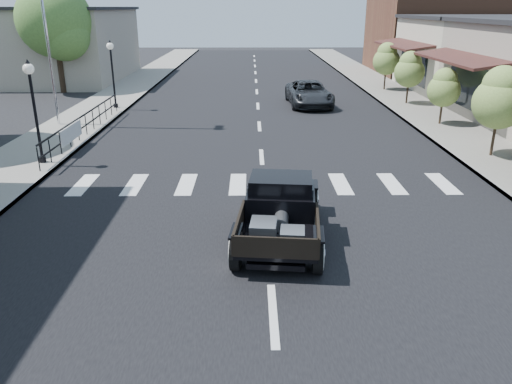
{
  "coord_description": "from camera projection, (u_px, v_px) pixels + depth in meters",
  "views": [
    {
      "loc": [
        -0.38,
        -10.6,
        5.19
      ],
      "look_at": [
        -0.27,
        0.67,
        1.0
      ],
      "focal_mm": 35.0,
      "sensor_mm": 36.0,
      "label": 1
    }
  ],
  "objects": [
    {
      "name": "ground",
      "position": [
        268.0,
        242.0,
        11.75
      ],
      "size": [
        120.0,
        120.0,
        0.0
      ],
      "primitive_type": "plane",
      "color": "black",
      "rests_on": "ground"
    },
    {
      "name": "road",
      "position": [
        258.0,
        114.0,
        25.81
      ],
      "size": [
        14.0,
        80.0,
        0.02
      ],
      "primitive_type": "cube",
      "color": "black",
      "rests_on": "ground"
    },
    {
      "name": "road_markings",
      "position": [
        260.0,
        137.0,
        21.12
      ],
      "size": [
        12.0,
        60.0,
        0.06
      ],
      "primitive_type": null,
      "color": "silver",
      "rests_on": "ground"
    },
    {
      "name": "sidewalk_left",
      "position": [
        94.0,
        113.0,
        25.7
      ],
      "size": [
        3.0,
        80.0,
        0.15
      ],
      "primitive_type": "cube",
      "color": "gray",
      "rests_on": "ground"
    },
    {
      "name": "sidewalk_right",
      "position": [
        422.0,
        112.0,
        25.87
      ],
      "size": [
        3.0,
        80.0,
        0.15
      ],
      "primitive_type": "cube",
      "color": "gray",
      "rests_on": "ground"
    },
    {
      "name": "low_building_left",
      "position": [
        54.0,
        46.0,
        36.98
      ],
      "size": [
        10.0,
        12.0,
        5.0
      ],
      "primitive_type": "cube",
      "color": "#AAA08E",
      "rests_on": "ground"
    },
    {
      "name": "storefront_far",
      "position": [
        492.0,
        56.0,
        31.73
      ],
      "size": [
        10.0,
        9.0,
        4.5
      ],
      "primitive_type": "cube",
      "color": "beige",
      "rests_on": "ground"
    },
    {
      "name": "far_building_right",
      "position": [
        445.0,
        29.0,
        40.67
      ],
      "size": [
        11.0,
        10.0,
        7.0
      ],
      "primitive_type": "cube",
      "color": "brown",
      "rests_on": "ground"
    },
    {
      "name": "railing",
      "position": [
        86.0,
        123.0,
        20.83
      ],
      "size": [
        0.08,
        10.0,
        1.0
      ],
      "primitive_type": null,
      "color": "black",
      "rests_on": "sidewalk_left"
    },
    {
      "name": "banner",
      "position": [
        72.0,
        139.0,
        19.02
      ],
      "size": [
        0.04,
        2.2,
        0.6
      ],
      "primitive_type": null,
      "color": "silver",
      "rests_on": "sidewalk_left"
    },
    {
      "name": "lamp_post_b",
      "position": [
        35.0,
        113.0,
        16.65
      ],
      "size": [
        0.36,
        0.36,
        3.46
      ],
      "primitive_type": null,
      "color": "black",
      "rests_on": "sidewalk_left"
    },
    {
      "name": "lamp_post_c",
      "position": [
        113.0,
        74.0,
        26.02
      ],
      "size": [
        0.36,
        0.36,
        3.46
      ],
      "primitive_type": null,
      "color": "black",
      "rests_on": "sidewalk_left"
    },
    {
      "name": "big_tree_far",
      "position": [
        57.0,
        38.0,
        31.08
      ],
      "size": [
        4.57,
        4.57,
        6.72
      ],
      "primitive_type": null,
      "color": "#476E2F",
      "rests_on": "ground"
    },
    {
      "name": "small_tree_b",
      "position": [
        498.0,
        113.0,
        17.53
      ],
      "size": [
        1.83,
        1.83,
        3.06
      ],
      "primitive_type": null,
      "color": "olive",
      "rests_on": "sidewalk_right"
    },
    {
      "name": "small_tree_c",
      "position": [
        443.0,
        97.0,
        22.53
      ],
      "size": [
        1.45,
        1.45,
        2.42
      ],
      "primitive_type": null,
      "color": "olive",
      "rests_on": "sidewalk_right"
    },
    {
      "name": "small_tree_d",
      "position": [
        409.0,
        78.0,
        27.38
      ],
      "size": [
        1.63,
        1.63,
        2.71
      ],
      "primitive_type": null,
      "color": "olive",
      "rests_on": "sidewalk_right"
    },
    {
      "name": "small_tree_e",
      "position": [
        386.0,
        67.0,
        32.0
      ],
      "size": [
        1.71,
        1.71,
        2.84
      ],
      "primitive_type": null,
      "color": "olive",
      "rests_on": "sidewalk_right"
    },
    {
      "name": "hotrod_pickup",
      "position": [
        280.0,
        209.0,
        11.63
      ],
      "size": [
        2.51,
        4.63,
        1.54
      ],
      "primitive_type": null,
      "rotation": [
        0.0,
        0.0,
        -0.1
      ],
      "color": "black",
      "rests_on": "ground"
    },
    {
      "name": "second_car",
      "position": [
        309.0,
        94.0,
        27.65
      ],
      "size": [
        2.45,
        4.91,
        1.34
      ],
      "primitive_type": "imported",
      "rotation": [
        0.0,
        0.0,
        0.05
      ],
      "color": "black",
      "rests_on": "ground"
    }
  ]
}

